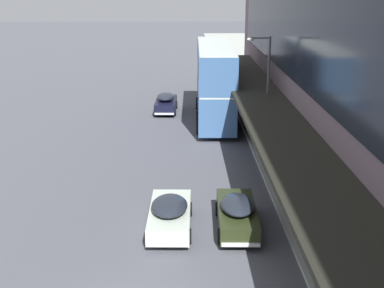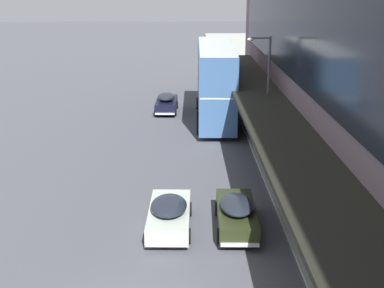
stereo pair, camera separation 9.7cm
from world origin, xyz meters
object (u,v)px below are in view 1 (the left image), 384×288
object	(u,v)px
transit_bus_kerbside_front	(215,81)
street_lamp	(265,84)
pedestrian_at_kerb	(301,201)
sedan_trailing_mid	(170,214)
fire_hydrant	(289,201)
sedan_far_back	(166,103)
sedan_second_near	(237,213)

from	to	relation	value
transit_bus_kerbside_front	street_lamp	size ratio (longest dim) A/B	1.65
pedestrian_at_kerb	street_lamp	world-z (taller)	street_lamp
sedan_trailing_mid	fire_hydrant	distance (m)	5.89
sedan_trailing_mid	street_lamp	size ratio (longest dim) A/B	0.66
transit_bus_kerbside_front	sedan_far_back	world-z (taller)	transit_bus_kerbside_front
street_lamp	sedan_trailing_mid	bearing A→B (deg)	-116.64
sedan_far_back	pedestrian_at_kerb	bearing A→B (deg)	-72.81
transit_bus_kerbside_front	pedestrian_at_kerb	world-z (taller)	transit_bus_kerbside_front
sedan_far_back	fire_hydrant	xyz separation A→B (m)	(6.29, -19.39, -0.30)
pedestrian_at_kerb	transit_bus_kerbside_front	bearing A→B (deg)	98.49
sedan_trailing_mid	street_lamp	xyz separation A→B (m)	(5.82, 11.60, 3.48)
sedan_trailing_mid	sedan_second_near	world-z (taller)	sedan_second_near
sedan_far_back	street_lamp	xyz separation A→B (m)	(6.52, -9.63, 3.41)
transit_bus_kerbside_front	pedestrian_at_kerb	distance (m)	18.41
street_lamp	pedestrian_at_kerb	bearing A→B (deg)	-90.14
pedestrian_at_kerb	sedan_second_near	bearing A→B (deg)	-174.43
transit_bus_kerbside_front	sedan_second_near	size ratio (longest dim) A/B	2.50
sedan_far_back	sedan_second_near	size ratio (longest dim) A/B	0.94
fire_hydrant	sedan_trailing_mid	bearing A→B (deg)	-161.78
sedan_far_back	pedestrian_at_kerb	size ratio (longest dim) A/B	2.34
pedestrian_at_kerb	fire_hydrant	world-z (taller)	pedestrian_at_kerb
transit_bus_kerbside_front	sedan_second_near	distance (m)	18.54
pedestrian_at_kerb	fire_hydrant	distance (m)	1.76
sedan_second_near	fire_hydrant	xyz separation A→B (m)	(2.65, 1.89, -0.25)
sedan_second_near	pedestrian_at_kerb	bearing A→B (deg)	5.57
pedestrian_at_kerb	street_lamp	xyz separation A→B (m)	(0.03, 11.37, 3.03)
sedan_far_back	sedan_second_near	world-z (taller)	sedan_far_back
pedestrian_at_kerb	sedan_far_back	bearing A→B (deg)	107.19
street_lamp	transit_bus_kerbside_front	bearing A→B (deg)	112.06
street_lamp	fire_hydrant	distance (m)	10.45
sedan_far_back	street_lamp	world-z (taller)	street_lamp
transit_bus_kerbside_front	street_lamp	xyz separation A→B (m)	(2.73, -6.73, 1.08)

